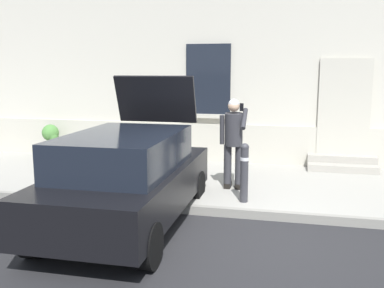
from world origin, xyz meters
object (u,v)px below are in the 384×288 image
Objects in this scene: hatchback_car_black at (128,177)px; person_on_phone at (234,138)px; planter_olive at (135,144)px; planter_charcoal at (51,140)px; bollard_near_person at (244,171)px.

hatchback_car_black reaches higher than person_on_phone.
planter_olive is (-1.33, 3.89, -0.19)m from hatchback_car_black.
person_on_phone reaches higher than planter_charcoal.
hatchback_car_black is at bearing -125.15° from person_on_phone.
planter_charcoal is (-3.75, 4.05, -0.19)m from hatchback_car_black.
bollard_near_person is 4.04m from planter_olive.
hatchback_car_black reaches higher than planter_charcoal.
bollard_near_person is 1.22× the size of planter_olive.
planter_charcoal is at bearing 176.08° from planter_olive.
planter_charcoal is (-5.43, 2.86, -0.11)m from bollard_near_person.
bollard_near_person is at bearing -69.71° from person_on_phone.
planter_olive is (-3.01, 2.69, -0.11)m from bollard_near_person.
planter_charcoal and planter_olive have the same top height.
person_on_phone is at bearing -21.85° from planter_charcoal.
planter_olive is at bearing 144.40° from person_on_phone.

